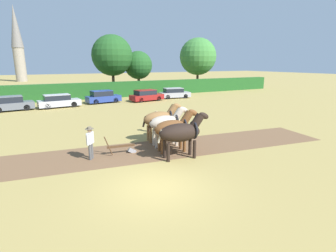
{
  "coord_description": "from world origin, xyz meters",
  "views": [
    {
      "loc": [
        -4.08,
        -8.97,
        4.96
      ],
      "look_at": [
        3.29,
        5.19,
        1.1
      ],
      "focal_mm": 28.0,
      "sensor_mm": 36.0,
      "label": 1
    }
  ],
  "objects_px": {
    "draft_horse_lead_left": "(182,132)",
    "parked_car_center_right": "(59,101)",
    "parked_car_end_right": "(174,93)",
    "farmer_at_plow": "(90,140)",
    "plow": "(123,148)",
    "draft_horse_trail_left": "(167,123)",
    "farmer_beside_team": "(156,120)",
    "parked_car_center": "(11,104)",
    "church_spire": "(17,42)",
    "parked_car_far_right": "(146,96)",
    "draft_horse_lead_right": "(174,128)",
    "tree_center": "(198,57)",
    "tree_left": "(112,55)",
    "parked_car_right": "(103,97)",
    "draft_horse_trail_right": "(161,119)",
    "tree_center_left": "(138,65)"
  },
  "relations": [
    {
      "from": "farmer_beside_team",
      "to": "parked_car_right",
      "type": "relative_size",
      "value": 0.37
    },
    {
      "from": "draft_horse_trail_left",
      "to": "farmer_beside_team",
      "type": "bearing_deg",
      "value": 84.66
    },
    {
      "from": "farmer_beside_team",
      "to": "farmer_at_plow",
      "type": "bearing_deg",
      "value": 172.24
    },
    {
      "from": "tree_left",
      "to": "parked_car_right",
      "type": "relative_size",
      "value": 2.12
    },
    {
      "from": "parked_car_center_right",
      "to": "plow",
      "type": "bearing_deg",
      "value": -90.39
    },
    {
      "from": "plow",
      "to": "parked_car_right",
      "type": "relative_size",
      "value": 0.41
    },
    {
      "from": "farmer_beside_team",
      "to": "parked_car_far_right",
      "type": "relative_size",
      "value": 0.35
    },
    {
      "from": "draft_horse_trail_right",
      "to": "farmer_at_plow",
      "type": "distance_m",
      "value": 4.99
    },
    {
      "from": "draft_horse_trail_right",
      "to": "parked_car_far_right",
      "type": "height_order",
      "value": "draft_horse_trail_right"
    },
    {
      "from": "plow",
      "to": "tree_center",
      "type": "bearing_deg",
      "value": 57.5
    },
    {
      "from": "draft_horse_lead_right",
      "to": "farmer_at_plow",
      "type": "height_order",
      "value": "draft_horse_lead_right"
    },
    {
      "from": "parked_car_center_right",
      "to": "parked_car_end_right",
      "type": "distance_m",
      "value": 15.62
    },
    {
      "from": "plow",
      "to": "tree_left",
      "type": "bearing_deg",
      "value": 82.4
    },
    {
      "from": "church_spire",
      "to": "draft_horse_lead_left",
      "type": "distance_m",
      "value": 72.14
    },
    {
      "from": "farmer_at_plow",
      "to": "parked_car_center",
      "type": "bearing_deg",
      "value": 139.9
    },
    {
      "from": "tree_center",
      "to": "parked_car_end_right",
      "type": "relative_size",
      "value": 2.08
    },
    {
      "from": "draft_horse_trail_right",
      "to": "parked_car_far_right",
      "type": "xyz_separation_m",
      "value": [
        6.26,
        17.24,
        -0.73
      ]
    },
    {
      "from": "church_spire",
      "to": "parked_car_center",
      "type": "bearing_deg",
      "value": -90.12
    },
    {
      "from": "draft_horse_trail_right",
      "to": "parked_car_end_right",
      "type": "bearing_deg",
      "value": 66.27
    },
    {
      "from": "parked_car_end_right",
      "to": "church_spire",
      "type": "bearing_deg",
      "value": 120.77
    },
    {
      "from": "draft_horse_lead_right",
      "to": "parked_car_end_right",
      "type": "bearing_deg",
      "value": 68.57
    },
    {
      "from": "farmer_at_plow",
      "to": "parked_car_end_right",
      "type": "distance_m",
      "value": 25.14
    },
    {
      "from": "parked_car_right",
      "to": "parked_car_center",
      "type": "bearing_deg",
      "value": 179.1
    },
    {
      "from": "draft_horse_lead_left",
      "to": "parked_car_center_right",
      "type": "bearing_deg",
      "value": 108.86
    },
    {
      "from": "parked_car_center",
      "to": "parked_car_far_right",
      "type": "bearing_deg",
      "value": -6.66
    },
    {
      "from": "church_spire",
      "to": "draft_horse_lead_right",
      "type": "height_order",
      "value": "church_spire"
    },
    {
      "from": "draft_horse_lead_left",
      "to": "tree_center",
      "type": "bearing_deg",
      "value": 62.52
    },
    {
      "from": "church_spire",
      "to": "parked_car_far_right",
      "type": "relative_size",
      "value": 4.22
    },
    {
      "from": "tree_center",
      "to": "parked_car_far_right",
      "type": "bearing_deg",
      "value": -145.86
    },
    {
      "from": "tree_left",
      "to": "parked_car_far_right",
      "type": "bearing_deg",
      "value": -81.04
    },
    {
      "from": "parked_car_center_right",
      "to": "parked_car_end_right",
      "type": "bearing_deg",
      "value": -1.62
    },
    {
      "from": "tree_left",
      "to": "church_spire",
      "type": "height_order",
      "value": "church_spire"
    },
    {
      "from": "draft_horse_trail_left",
      "to": "farmer_at_plow",
      "type": "distance_m",
      "value": 4.65
    },
    {
      "from": "tree_center_left",
      "to": "draft_horse_lead_right",
      "type": "bearing_deg",
      "value": -107.7
    },
    {
      "from": "draft_horse_lead_right",
      "to": "parked_car_right",
      "type": "bearing_deg",
      "value": 94.61
    },
    {
      "from": "tree_center_left",
      "to": "parked_car_center_right",
      "type": "relative_size",
      "value": 1.49
    },
    {
      "from": "farmer_at_plow",
      "to": "parked_car_center",
      "type": "xyz_separation_m",
      "value": [
        -4.51,
        18.55,
        -0.29
      ]
    },
    {
      "from": "tree_center",
      "to": "parked_car_center_right",
      "type": "bearing_deg",
      "value": -158.46
    },
    {
      "from": "tree_center_left",
      "to": "parked_car_center",
      "type": "height_order",
      "value": "tree_center_left"
    },
    {
      "from": "plow",
      "to": "draft_horse_trail_right",
      "type": "bearing_deg",
      "value": 31.9
    },
    {
      "from": "tree_center_left",
      "to": "parked_car_center",
      "type": "bearing_deg",
      "value": -150.68
    },
    {
      "from": "parked_car_center",
      "to": "parked_car_center_right",
      "type": "height_order",
      "value": "parked_car_center"
    },
    {
      "from": "tree_center_left",
      "to": "parked_car_far_right",
      "type": "bearing_deg",
      "value": -106.06
    },
    {
      "from": "tree_left",
      "to": "parked_car_far_right",
      "type": "distance_m",
      "value": 11.36
    },
    {
      "from": "tree_center_left",
      "to": "draft_horse_lead_right",
      "type": "xyz_separation_m",
      "value": [
        -9.52,
        -29.82,
        -3.18
      ]
    },
    {
      "from": "tree_left",
      "to": "tree_center",
      "type": "bearing_deg",
      "value": 0.38
    },
    {
      "from": "parked_car_center_right",
      "to": "farmer_at_plow",
      "type": "bearing_deg",
      "value": -95.92
    },
    {
      "from": "church_spire",
      "to": "draft_horse_lead_right",
      "type": "distance_m",
      "value": 71.04
    },
    {
      "from": "tree_center",
      "to": "parked_car_center_right",
      "type": "distance_m",
      "value": 28.04
    },
    {
      "from": "plow",
      "to": "parked_car_end_right",
      "type": "relative_size",
      "value": 0.39
    }
  ]
}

